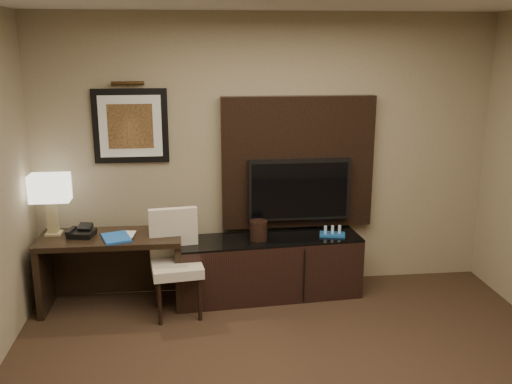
{
  "coord_description": "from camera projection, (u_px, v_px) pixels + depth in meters",
  "views": [
    {
      "loc": [
        -0.72,
        -2.98,
        2.42
      ],
      "look_at": [
        -0.18,
        1.8,
        1.15
      ],
      "focal_mm": 40.0,
      "sensor_mm": 36.0,
      "label": 1
    }
  ],
  "objects": [
    {
      "name": "wall_back",
      "position": [
        267.0,
        154.0,
        5.61
      ],
      "size": [
        4.5,
        0.01,
        2.7
      ],
      "primitive_type": "cube",
      "color": "gray",
      "rests_on": "floor"
    },
    {
      "name": "desk",
      "position": [
        113.0,
        271.0,
        5.32
      ],
      "size": [
        1.3,
        0.57,
        0.69
      ],
      "primitive_type": "cube",
      "rotation": [
        0.0,
        0.0,
        -0.01
      ],
      "color": "black",
      "rests_on": "floor"
    },
    {
      "name": "credenza",
      "position": [
        270.0,
        267.0,
        5.54
      ],
      "size": [
        1.77,
        0.61,
        0.6
      ],
      "primitive_type": "cube",
      "rotation": [
        0.0,
        0.0,
        0.08
      ],
      "color": "black",
      "rests_on": "floor"
    },
    {
      "name": "tv_wall_panel",
      "position": [
        298.0,
        162.0,
        5.61
      ],
      "size": [
        1.5,
        0.12,
        1.3
      ],
      "primitive_type": "cube",
      "color": "black",
      "rests_on": "wall_back"
    },
    {
      "name": "tv",
      "position": [
        299.0,
        189.0,
        5.58
      ],
      "size": [
        1.0,
        0.08,
        0.6
      ],
      "primitive_type": "cube",
      "color": "black",
      "rests_on": "tv_wall_panel"
    },
    {
      "name": "artwork",
      "position": [
        131.0,
        126.0,
        5.37
      ],
      "size": [
        0.7,
        0.04,
        0.7
      ],
      "primitive_type": "cube",
      "color": "black",
      "rests_on": "wall_back"
    },
    {
      "name": "picture_light",
      "position": [
        128.0,
        83.0,
        5.24
      ],
      "size": [
        0.04,
        0.04,
        0.3
      ],
      "primitive_type": "cylinder",
      "color": "#422C15",
      "rests_on": "wall_back"
    },
    {
      "name": "desk_chair",
      "position": [
        177.0,
        267.0,
        5.12
      ],
      "size": [
        0.5,
        0.56,
        0.92
      ],
      "primitive_type": null,
      "rotation": [
        0.0,
        0.0,
        0.13
      ],
      "color": "beige",
      "rests_on": "floor"
    },
    {
      "name": "table_lamp",
      "position": [
        51.0,
        204.0,
        5.2
      ],
      "size": [
        0.4,
        0.29,
        0.58
      ],
      "primitive_type": null,
      "rotation": [
        0.0,
        0.0,
        0.25
      ],
      "color": "tan",
      "rests_on": "desk"
    },
    {
      "name": "desk_phone",
      "position": [
        82.0,
        231.0,
        5.21
      ],
      "size": [
        0.25,
        0.24,
        0.11
      ],
      "primitive_type": null,
      "rotation": [
        0.0,
        0.0,
        -0.19
      ],
      "color": "black",
      "rests_on": "desk"
    },
    {
      "name": "blue_folder",
      "position": [
        116.0,
        238.0,
        5.15
      ],
      "size": [
        0.31,
        0.36,
        0.02
      ],
      "primitive_type": "cube",
      "rotation": [
        0.0,
        0.0,
        0.31
      ],
      "color": "#1A55AF",
      "rests_on": "desk"
    },
    {
      "name": "book",
      "position": [
        117.0,
        226.0,
        5.2
      ],
      "size": [
        0.15,
        0.03,
        0.2
      ],
      "primitive_type": "imported",
      "rotation": [
        0.0,
        0.0,
        -0.09
      ],
      "color": "#C7B19C",
      "rests_on": "desk"
    },
    {
      "name": "water_bottle",
      "position": [
        153.0,
        222.0,
        5.3
      ],
      "size": [
        0.07,
        0.07,
        0.2
      ],
      "primitive_type": "cylinder",
      "rotation": [
        0.0,
        0.0,
        0.12
      ],
      "color": "silver",
      "rests_on": "desk"
    },
    {
      "name": "ice_bucket",
      "position": [
        259.0,
        230.0,
        5.4
      ],
      "size": [
        0.18,
        0.18,
        0.19
      ],
      "primitive_type": "cylinder",
      "rotation": [
        0.0,
        0.0,
        -0.05
      ],
      "color": "black",
      "rests_on": "credenza"
    },
    {
      "name": "minibar_tray",
      "position": [
        332.0,
        231.0,
        5.52
      ],
      "size": [
        0.27,
        0.2,
        0.09
      ],
      "primitive_type": null,
      "rotation": [
        0.0,
        0.0,
        -0.25
      ],
      "color": "#18519C",
      "rests_on": "credenza"
    }
  ]
}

